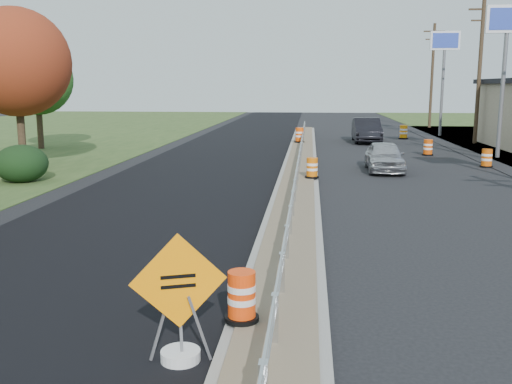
# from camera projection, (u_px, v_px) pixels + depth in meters

# --- Properties ---
(ground) EXTENTS (140.00, 140.00, 0.00)m
(ground) POSITION_uv_depth(u_px,v_px,m) (292.00, 224.00, 15.94)
(ground) COLOR black
(ground) RESTS_ON ground
(milled_overlay) EXTENTS (7.20, 120.00, 0.01)m
(milled_overlay) POSITION_uv_depth(u_px,v_px,m) (203.00, 170.00, 26.13)
(milled_overlay) COLOR black
(milled_overlay) RESTS_ON ground
(median) EXTENTS (1.60, 55.00, 0.23)m
(median) POSITION_uv_depth(u_px,v_px,m) (298.00, 176.00, 23.75)
(median) COLOR gray
(median) RESTS_ON ground
(guardrail) EXTENTS (0.10, 46.15, 0.72)m
(guardrail) POSITION_uv_depth(u_px,v_px,m) (299.00, 158.00, 24.62)
(guardrail) COLOR silver
(guardrail) RESTS_ON median
(pylon_sign_mid) EXTENTS (2.20, 0.30, 7.90)m
(pylon_sign_mid) POSITION_uv_depth(u_px,v_px,m) (507.00, 34.00, 29.45)
(pylon_sign_mid) COLOR slate
(pylon_sign_mid) RESTS_ON ground
(pylon_sign_north) EXTENTS (2.20, 0.30, 7.90)m
(pylon_sign_north) POSITION_uv_depth(u_px,v_px,m) (445.00, 50.00, 43.15)
(pylon_sign_north) COLOR slate
(pylon_sign_north) RESTS_ON ground
(utility_pole_nmid) EXTENTS (1.90, 0.26, 9.40)m
(utility_pole_nmid) POSITION_uv_depth(u_px,v_px,m) (480.00, 69.00, 37.47)
(utility_pole_nmid) COLOR #473523
(utility_pole_nmid) RESTS_ON ground
(utility_pole_north) EXTENTS (1.90, 0.26, 9.40)m
(utility_pole_north) POSITION_uv_depth(u_px,v_px,m) (432.00, 74.00, 52.15)
(utility_pole_north) COLOR #473523
(utility_pole_north) RESTS_ON ground
(hedge_north) EXTENTS (2.09, 2.09, 1.52)m
(hedge_north) POSITION_uv_depth(u_px,v_px,m) (21.00, 163.00, 22.69)
(hedge_north) COLOR black
(hedge_north) RESTS_ON ground
(tree_near_red) EXTENTS (4.95, 4.95, 7.35)m
(tree_near_red) POSITION_uv_depth(u_px,v_px,m) (16.00, 62.00, 26.05)
(tree_near_red) COLOR #473523
(tree_near_red) RESTS_ON ground
(tree_near_back) EXTENTS (4.29, 4.29, 6.37)m
(tree_near_back) POSITION_uv_depth(u_px,v_px,m) (37.00, 79.00, 34.27)
(tree_near_back) COLOR #473523
(tree_near_back) RESTS_ON ground
(caution_sign) EXTENTS (1.27, 0.56, 1.84)m
(caution_sign) POSITION_uv_depth(u_px,v_px,m) (180.00, 330.00, 7.87)
(caution_sign) COLOR white
(caution_sign) RESTS_ON ground
(barrel_median_near) EXTENTS (0.53, 0.53, 0.78)m
(barrel_median_near) POSITION_uv_depth(u_px,v_px,m) (242.00, 297.00, 8.71)
(barrel_median_near) COLOR black
(barrel_median_near) RESTS_ON median
(barrel_median_mid) EXTENTS (0.54, 0.54, 0.80)m
(barrel_median_mid) POSITION_uv_depth(u_px,v_px,m) (312.00, 168.00, 22.40)
(barrel_median_mid) COLOR black
(barrel_median_mid) RESTS_ON median
(barrel_median_far) EXTENTS (0.64, 0.64, 0.94)m
(barrel_median_far) POSITION_uv_depth(u_px,v_px,m) (300.00, 135.00, 36.67)
(barrel_median_far) COLOR black
(barrel_median_far) RESTS_ON median
(barrel_shoulder_near) EXTENTS (0.60, 0.60, 0.87)m
(barrel_shoulder_near) POSITION_uv_depth(u_px,v_px,m) (487.00, 159.00, 26.99)
(barrel_shoulder_near) COLOR black
(barrel_shoulder_near) RESTS_ON ground
(barrel_shoulder_mid) EXTENTS (0.60, 0.60, 0.89)m
(barrel_shoulder_mid) POSITION_uv_depth(u_px,v_px,m) (428.00, 148.00, 31.68)
(barrel_shoulder_mid) COLOR black
(barrel_shoulder_mid) RESTS_ON ground
(barrel_shoulder_far) EXTENTS (0.69, 0.69, 1.01)m
(barrel_shoulder_far) POSITION_uv_depth(u_px,v_px,m) (403.00, 132.00, 41.66)
(barrel_shoulder_far) COLOR black
(barrel_shoulder_far) RESTS_ON ground
(car_silver) EXTENTS (1.65, 3.98, 1.35)m
(car_silver) POSITION_uv_depth(u_px,v_px,m) (385.00, 156.00, 25.71)
(car_silver) COLOR #B0B0B5
(car_silver) RESTS_ON ground
(car_dark_mid) EXTENTS (1.77, 5.03, 1.65)m
(car_dark_mid) POSITION_uv_depth(u_px,v_px,m) (366.00, 130.00, 39.17)
(car_dark_mid) COLOR black
(car_dark_mid) RESTS_ON ground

